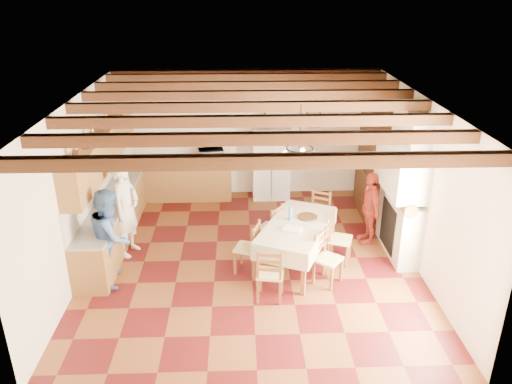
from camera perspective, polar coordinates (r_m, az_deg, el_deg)
floor at (r=9.46m, az=-0.55°, el=-7.77°), size 6.00×6.50×0.02m
ceiling at (r=8.32m, az=-0.62°, el=10.39°), size 6.00×6.50×0.02m
wall_back at (r=11.86m, az=-1.00°, el=6.72°), size 6.00×0.02×3.00m
wall_front at (r=5.90m, az=0.27°, el=-11.40°), size 6.00×0.02×3.00m
wall_left at (r=9.21m, az=-19.64°, el=0.43°), size 0.02×6.50×3.00m
wall_right at (r=9.34m, az=18.20°, el=0.94°), size 0.02×6.50×3.00m
ceiling_beams at (r=8.34m, az=-0.62°, el=9.72°), size 6.00×6.30×0.16m
lower_cabinets_left at (r=10.47m, az=-15.67°, el=-2.74°), size 0.60×4.30×0.86m
lower_cabinets_back at (r=11.99m, az=-8.37°, el=1.24°), size 2.30×0.60×0.86m
countertop_left at (r=10.29m, az=-15.93°, el=-0.48°), size 0.62×4.30×0.04m
countertop_back at (r=11.83m, az=-8.49°, el=3.27°), size 2.34×0.62×0.04m
backsplash_left at (r=10.25m, az=-17.67°, el=1.14°), size 0.03×4.30×0.60m
backsplash_back at (r=12.00m, az=-8.44°, el=5.16°), size 2.30×0.03×0.60m
upper_cabinets at (r=9.99m, az=-17.23°, el=4.62°), size 0.35×4.20×0.70m
fireplace at (r=9.46m, az=16.09°, el=0.82°), size 0.56×1.60×2.80m
wall_picture at (r=11.86m, az=6.58°, el=8.33°), size 0.34×0.03×0.42m
refrigerator at (r=11.84m, az=1.71°, el=3.47°), size 0.88×0.72×1.74m
hutch at (r=11.16m, az=13.42°, el=3.38°), size 0.58×1.33×2.39m
dining_table at (r=8.95m, az=4.68°, el=-4.14°), size 1.68×2.16×0.84m
chandelier at (r=8.37m, az=5.01°, el=4.98°), size 0.47×0.47×0.03m
chair_left_near at (r=8.89m, az=-1.04°, el=-6.30°), size 0.52×0.53×0.96m
chair_left_far at (r=9.55m, az=1.50°, el=-4.08°), size 0.57×0.58×0.96m
chair_right_near at (r=8.64m, az=8.26°, el=-7.50°), size 0.57×0.58×0.96m
chair_right_far at (r=9.29m, az=9.61°, el=-5.24°), size 0.52×0.53×0.96m
chair_end_near at (r=8.16m, az=1.64°, el=-9.21°), size 0.48×0.47×0.96m
chair_end_far at (r=10.12m, az=7.08°, el=-2.63°), size 0.56×0.55×0.96m
person_man at (r=9.56m, az=-14.66°, el=-1.87°), size 0.62×0.78×1.85m
person_woman_blue at (r=8.80m, az=-16.26°, el=-4.86°), size 0.72×0.89×1.71m
person_woman_red at (r=10.00m, az=12.86°, el=-1.78°), size 0.42×0.88×1.47m
microwave at (r=11.71m, az=-5.15°, el=4.15°), size 0.63×0.48×0.32m
fridge_vase at (r=11.53m, az=1.04°, el=8.28°), size 0.34×0.34×0.32m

